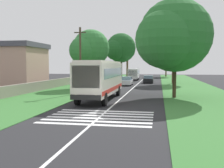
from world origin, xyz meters
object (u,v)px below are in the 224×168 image
roadside_tree_right_2 (166,47)px  roadside_building (21,64)px  trailing_car_1 (148,79)px  coach_bus (101,77)px  trailing_car_0 (127,81)px  trailing_minibus_0 (134,73)px  roadside_tree_left_0 (90,49)px  roadside_tree_right_1 (172,38)px  roadside_tree_left_1 (127,52)px  utility_pole (80,59)px  roadside_tree_left_2 (120,49)px  roadside_tree_right_0 (173,40)px

roadside_tree_right_2 → roadside_building: size_ratio=1.39×
trailing_car_1 → coach_bus: bearing=171.9°
coach_bus → trailing_car_0: bearing=-0.8°
trailing_car_1 → trailing_minibus_0: size_ratio=0.72×
roadside_tree_left_0 → roadside_tree_right_1: (-10.01, -11.25, 0.45)m
trailing_car_0 → roadside_building: 17.49m
coach_bus → trailing_minibus_0: 34.28m
roadside_tree_right_1 → roadside_tree_right_2: 51.83m
trailing_minibus_0 → roadside_tree_right_2: size_ratio=0.49×
roadside_tree_right_1 → roadside_building: size_ratio=1.15×
coach_bus → trailing_car_0: 18.77m
roadside_tree_left_1 → coach_bus: bearing=-175.8°
trailing_car_1 → utility_pole: utility_pole is taller
roadside_building → roadside_tree_left_2: bearing=-31.9°
roadside_tree_right_1 → roadside_tree_right_2: roadside_tree_right_2 is taller
roadside_tree_left_0 → roadside_tree_right_0: bearing=-46.6°
roadside_tree_left_2 → coach_bus: bearing=-174.6°
trailing_minibus_0 → roadside_tree_left_0: bearing=168.5°
roadside_tree_left_2 → roadside_tree_right_2: 21.15m
trailing_car_0 → roadside_tree_right_2: (35.64, -7.14, 7.94)m
roadside_tree_left_2 → trailing_car_1: bearing=-147.9°
roadside_tree_left_2 → roadside_tree_right_2: size_ratio=0.88×
roadside_tree_right_0 → roadside_building: bearing=110.7°
roadside_tree_left_2 → roadside_tree_right_2: roadside_tree_right_2 is taller
roadside_tree_left_1 → roadside_tree_right_0: 32.71m
roadside_tree_right_1 → utility_pole: size_ratio=1.30×
roadside_tree_right_1 → coach_bus: bearing=110.7°
trailing_car_0 → trailing_minibus_0: bearing=1.0°
utility_pole → roadside_tree_left_1: bearing=0.6°
roadside_building → roadside_tree_left_1: bearing=-17.6°
trailing_minibus_0 → roadside_tree_right_2: bearing=-20.3°
roadside_tree_left_1 → roadside_tree_right_1: 53.26m
trailing_car_0 → utility_pole: bearing=164.7°
trailing_minibus_0 → roadside_tree_left_0: roadside_tree_left_0 is taller
trailing_car_0 → trailing_minibus_0: 15.60m
roadside_tree_left_1 → roadside_tree_right_0: roadside_tree_right_0 is taller
roadside_tree_right_0 → roadside_tree_right_1: 21.77m
roadside_tree_left_1 → utility_pole: bearing=-179.4°
trailing_car_1 → roadside_tree_right_1: (-22.49, -3.23, 5.44)m
trailing_car_0 → roadside_building: size_ratio=0.49×
roadside_tree_left_2 → roadside_tree_right_0: roadside_tree_right_0 is taller
roadside_tree_left_2 → roadside_building: bearing=148.1°
roadside_tree_right_1 → roadside_tree_right_2: (51.76, -0.57, 2.50)m
roadside_tree_left_0 → utility_pole: size_ratio=1.10×
utility_pole → roadside_building: size_ratio=0.88×
trailing_minibus_0 → roadside_tree_left_0: 22.51m
trailing_car_1 → roadside_tree_right_2: bearing=-7.4°
trailing_car_1 → roadside_tree_right_2: 30.57m
roadside_tree_left_0 → roadside_building: roadside_tree_left_0 is taller
utility_pole → trailing_car_1: bearing=-19.4°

